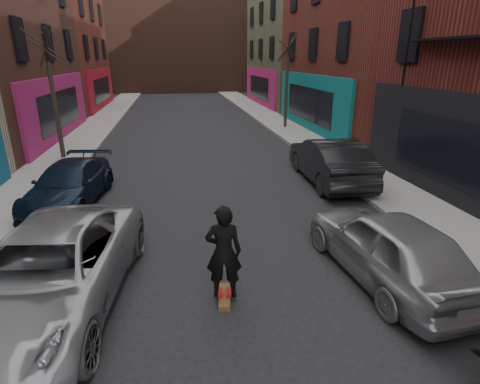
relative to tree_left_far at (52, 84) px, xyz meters
name	(u,v)px	position (x,y,z in m)	size (l,w,h in m)	color
sidewalk_left	(105,119)	(-0.05, 12.00, -3.31)	(2.50, 84.00, 0.13)	gray
sidewalk_right	(264,115)	(12.45, 12.00, -3.31)	(2.50, 84.00, 0.13)	gray
building_far	(177,38)	(6.20, 38.00, 3.62)	(40.00, 10.00, 14.00)	#47281E
tree_left_far	(52,84)	(0.00, 0.00, 0.00)	(2.00, 2.00, 6.50)	black
tree_right_far	(287,73)	(12.40, 6.00, 0.15)	(2.00, 2.00, 6.80)	black
parked_left_far	(48,272)	(2.69, -11.55, -2.61)	(2.57, 5.56, 1.55)	gray
parked_left_end	(69,184)	(1.71, -5.92, -2.73)	(1.83, 4.51, 1.31)	black
parked_right_far	(389,246)	(9.40, -11.66, -2.62)	(1.80, 4.48, 1.53)	gray
parked_right_end	(330,160)	(10.80, -5.18, -2.54)	(1.77, 5.08, 1.67)	black
skateboard	(224,297)	(5.89, -11.83, -3.33)	(0.22, 0.80, 0.10)	brown
skateboarder	(224,252)	(5.89, -11.83, -2.34)	(0.69, 0.45, 1.88)	black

